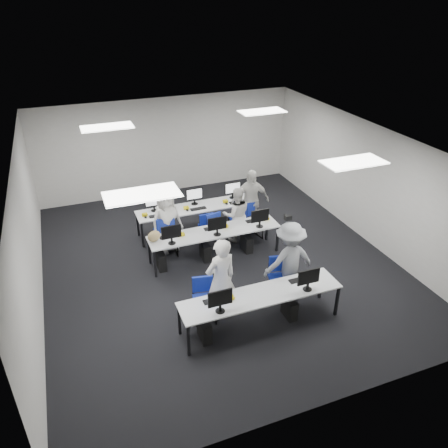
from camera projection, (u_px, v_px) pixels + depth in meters
name	position (u px, v px, depth m)	size (l,w,h in m)	color
room	(217.00, 206.00, 9.89)	(9.00, 9.02, 3.00)	black
ceiling_panels	(217.00, 143.00, 9.18)	(5.20, 4.60, 0.02)	white
desk_front	(261.00, 296.00, 8.32)	(3.20, 0.70, 0.73)	silver
desk_mid	(215.00, 233.00, 10.45)	(3.20, 0.70, 0.73)	silver
desk_back	(197.00, 208.00, 11.60)	(3.20, 0.70, 0.73)	silver
equipment_front	(252.00, 312.00, 8.40)	(2.51, 0.41, 1.19)	#0C26A5
equipment_mid	(208.00, 246.00, 10.53)	(2.91, 0.41, 1.19)	white
equipment_back	(204.00, 218.00, 11.83)	(2.91, 0.41, 1.19)	white
chair_0	(204.00, 307.00, 8.67)	(0.51, 0.54, 0.88)	#111289
chair_1	(280.00, 286.00, 9.25)	(0.55, 0.58, 0.93)	#111289
chair_2	(167.00, 243.00, 10.79)	(0.45, 0.49, 0.90)	#111289
chair_3	(209.00, 236.00, 11.15)	(0.42, 0.45, 0.82)	#111289
chair_4	(251.00, 228.00, 11.49)	(0.53, 0.56, 0.91)	#111289
chair_5	(165.00, 238.00, 10.96)	(0.48, 0.52, 0.97)	#111289
chair_6	(210.00, 232.00, 11.30)	(0.54, 0.56, 0.89)	#111289
chair_7	(238.00, 224.00, 11.68)	(0.45, 0.49, 0.85)	#111289
handbag	(154.00, 236.00, 9.96)	(0.32, 0.20, 0.26)	olive
student_0	(221.00, 280.00, 8.41)	(0.66, 0.43, 1.81)	beige
student_1	(237.00, 215.00, 11.14)	(0.72, 0.56, 1.49)	beige
student_2	(166.00, 220.00, 10.69)	(0.81, 0.53, 1.66)	beige
student_3	(250.00, 201.00, 11.54)	(1.03, 0.43, 1.75)	beige
photographer	(289.00, 260.00, 9.12)	(1.11, 0.64, 1.71)	slate
dslr_camera	(288.00, 217.00, 8.82)	(0.14, 0.18, 0.10)	black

